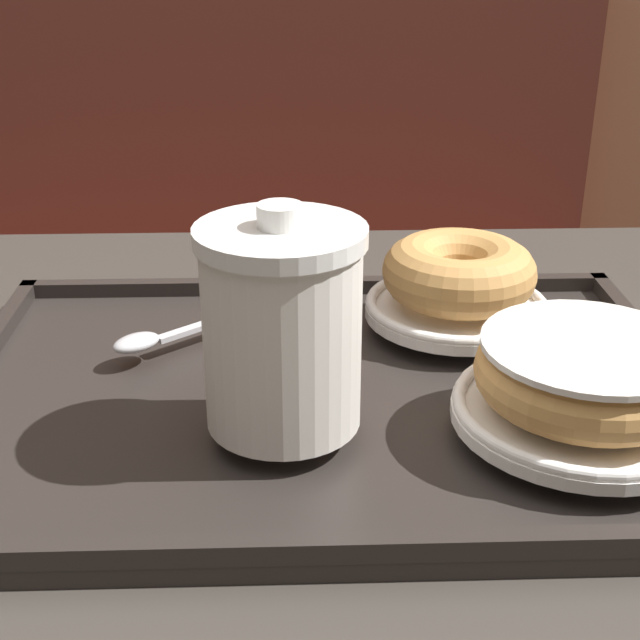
{
  "coord_description": "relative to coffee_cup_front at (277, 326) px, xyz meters",
  "views": [
    {
      "loc": [
        0.0,
        -0.52,
        1.02
      ],
      "look_at": [
        0.02,
        -0.0,
        0.78
      ],
      "focal_mm": 50.0,
      "sensor_mm": 36.0,
      "label": 1
    }
  ],
  "objects": [
    {
      "name": "booth_bench",
      "position": [
        -0.08,
        0.92,
        -0.48
      ],
      "size": [
        1.21,
        0.44,
        1.0
      ],
      "color": "brown",
      "rests_on": "ground_plane"
    },
    {
      "name": "cafe_table",
      "position": [
        0.01,
        0.06,
        -0.24
      ],
      "size": [
        1.01,
        0.73,
        0.71
      ],
      "color": "#38332D",
      "rests_on": "ground_plane"
    },
    {
      "name": "serving_tray",
      "position": [
        0.03,
        0.06,
        -0.08
      ],
      "size": [
        0.49,
        0.35,
        0.02
      ],
      "color": "#282321",
      "rests_on": "cafe_table"
    },
    {
      "name": "coffee_cup_front",
      "position": [
        0.0,
        0.0,
        0.0
      ],
      "size": [
        0.1,
        0.1,
        0.14
      ],
      "color": "white",
      "rests_on": "serving_tray"
    },
    {
      "name": "plate_with_chocolate_donut",
      "position": [
        0.18,
        -0.01,
        -0.06
      ],
      "size": [
        0.16,
        0.16,
        0.01
      ],
      "color": "white",
      "rests_on": "serving_tray"
    },
    {
      "name": "donut_chocolate_glazed",
      "position": [
        0.18,
        -0.01,
        -0.03
      ],
      "size": [
        0.13,
        0.13,
        0.04
      ],
      "color": "tan",
      "rests_on": "plate_with_chocolate_donut"
    },
    {
      "name": "plate_with_plain_donut",
      "position": [
        0.13,
        0.15,
        -0.06
      ],
      "size": [
        0.14,
        0.14,
        0.01
      ],
      "color": "white",
      "rests_on": "serving_tray"
    },
    {
      "name": "donut_plain",
      "position": [
        0.13,
        0.15,
        -0.03
      ],
      "size": [
        0.11,
        0.11,
        0.04
      ],
      "color": "tan",
      "rests_on": "plate_with_plain_donut"
    },
    {
      "name": "spoon",
      "position": [
        -0.08,
        0.11,
        -0.06
      ],
      "size": [
        0.14,
        0.11,
        0.01
      ],
      "rotation": [
        0.0,
        0.0,
        3.82
      ],
      "color": "silver",
      "rests_on": "serving_tray"
    }
  ]
}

